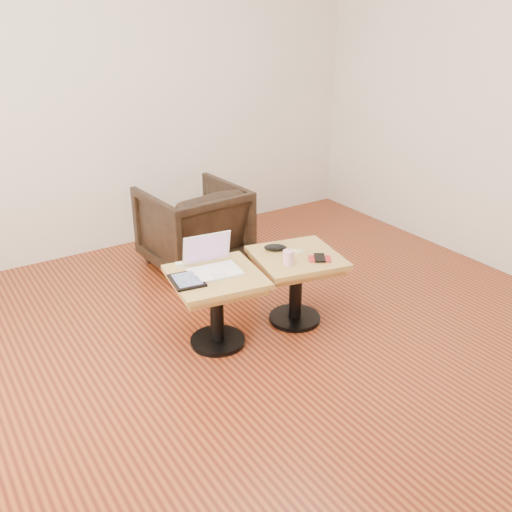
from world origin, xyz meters
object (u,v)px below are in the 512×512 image
laptop (212,264)px  armchair (194,227)px  side_table_right (296,272)px  striped_cup (288,257)px  side_table_left (216,292)px

laptop → armchair: 1.14m
side_table_right → striped_cup: striped_cup is taller
side_table_right → laptop: laptop is taller
side_table_left → armchair: bearing=78.2°
side_table_left → laptop: (0.01, 0.06, 0.16)m
side_table_left → laptop: bearing=89.2°
side_table_right → armchair: (-0.16, 1.15, -0.03)m
side_table_right → striped_cup: size_ratio=7.01×
side_table_right → armchair: armchair is taller
side_table_left → laptop: size_ratio=1.81×
side_table_left → armchair: size_ratio=0.82×
side_table_right → striped_cup: 0.22m
armchair → laptop: bearing=64.9°
side_table_right → laptop: 0.59m
side_table_left → striped_cup: size_ratio=6.76×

